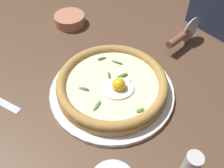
% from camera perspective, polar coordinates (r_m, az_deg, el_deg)
% --- Properties ---
extents(ground_plane, '(2.40, 2.40, 0.03)m').
position_cam_1_polar(ground_plane, '(0.64, 1.46, -4.14)').
color(ground_plane, brown).
rests_on(ground_plane, ground).
extents(pizza_plate, '(0.32, 0.32, 0.01)m').
position_cam_1_polar(pizza_plate, '(0.64, 0.00, -1.55)').
color(pizza_plate, white).
rests_on(pizza_plate, ground).
extents(pizza, '(0.28, 0.28, 0.06)m').
position_cam_1_polar(pizza, '(0.62, 0.02, -0.04)').
color(pizza, '#BA8146').
rests_on(pizza, pizza_plate).
extents(side_bowl, '(0.10, 0.10, 0.03)m').
position_cam_1_polar(side_bowl, '(0.88, -9.80, 14.54)').
color(side_bowl, '#B97554').
rests_on(side_bowl, ground).
extents(pizza_cutter, '(0.14, 0.07, 0.08)m').
position_cam_1_polar(pizza_cutter, '(0.78, 16.07, 10.73)').
color(pizza_cutter, silver).
rests_on(pizza_cutter, ground).
extents(pepper_shaker, '(0.03, 0.03, 0.08)m').
position_cam_1_polar(pepper_shaker, '(0.52, 17.76, -17.87)').
color(pepper_shaker, silver).
rests_on(pepper_shaker, ground).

